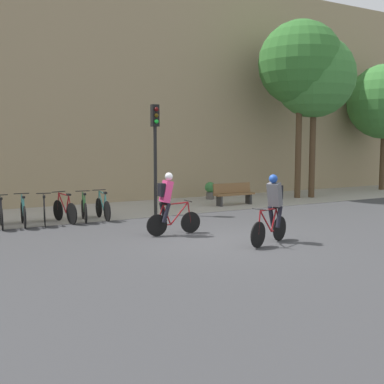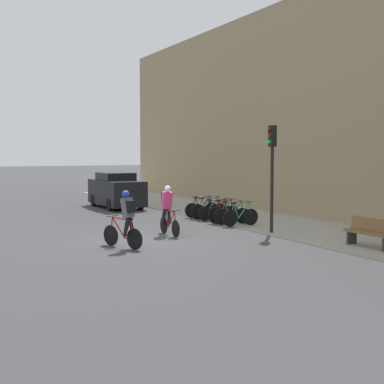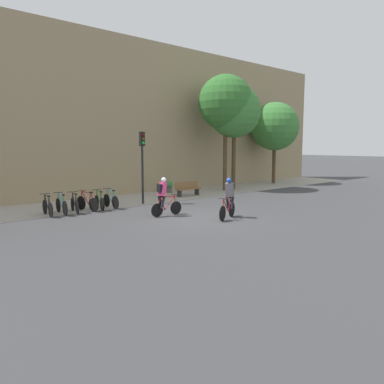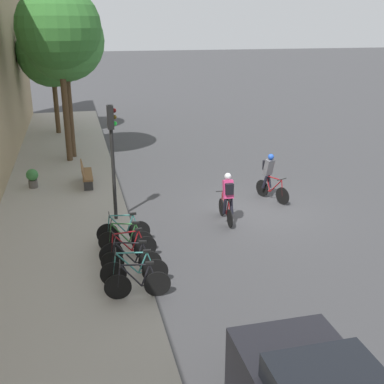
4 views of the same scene
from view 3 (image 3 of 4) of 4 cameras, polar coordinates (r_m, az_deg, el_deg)
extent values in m
plane|color=#3D3D3F|center=(16.31, 0.93, -4.02)|extent=(200.00, 200.00, 0.00)
cube|color=#A39E93|center=(21.72, -11.07, -1.34)|extent=(44.00, 4.50, 0.01)
cube|color=#9E8966|center=(23.81, -14.50, 11.32)|extent=(44.00, 0.60, 9.97)
cylinder|color=black|center=(17.20, -2.47, -2.42)|extent=(0.61, 0.05, 0.61)
cylinder|color=black|center=(16.60, -5.34, -2.79)|extent=(0.61, 0.05, 0.61)
cylinder|color=maroon|center=(16.94, -3.43, -1.60)|extent=(0.57, 0.06, 0.62)
cylinder|color=maroon|center=(16.73, -4.50, -1.78)|extent=(0.27, 0.05, 0.58)
cylinder|color=maroon|center=(16.84, -3.75, -0.69)|extent=(0.77, 0.07, 0.07)
cylinder|color=maroon|center=(16.72, -4.75, -2.74)|extent=(0.42, 0.05, 0.05)
cylinder|color=maroon|center=(16.61, -5.09, -1.82)|extent=(0.22, 0.04, 0.56)
cylinder|color=maroon|center=(17.13, -2.58, -1.48)|extent=(0.12, 0.04, 0.59)
cylinder|color=black|center=(17.05, -2.70, -0.39)|extent=(0.04, 0.46, 0.03)
cube|color=black|center=(16.62, -4.83, -0.72)|extent=(0.20, 0.09, 0.06)
cube|color=#DB3875|center=(16.63, -4.56, 0.44)|extent=(0.33, 0.33, 0.63)
sphere|color=silver|center=(16.63, -4.35, 1.86)|extent=(0.23, 0.23, 0.22)
cylinder|color=black|center=(16.59, -4.47, -1.58)|extent=(0.28, 0.12, 0.56)
cylinder|color=black|center=(16.77, -4.90, -1.49)|extent=(0.24, 0.12, 0.56)
cube|color=black|center=(16.55, -4.96, 0.58)|extent=(0.15, 0.26, 0.36)
cylinder|color=black|center=(15.70, 4.67, -3.28)|extent=(0.61, 0.27, 0.65)
cylinder|color=black|center=(16.69, 6.09, -2.67)|extent=(0.61, 0.27, 0.65)
cylinder|color=maroon|center=(15.99, 5.18, -2.07)|extent=(0.56, 0.25, 0.62)
cylinder|color=maroon|center=(16.36, 5.70, -1.92)|extent=(0.27, 0.14, 0.58)
cylinder|color=maroon|center=(16.06, 5.35, -1.01)|extent=(0.76, 0.33, 0.07)
cylinder|color=maroon|center=(16.49, 5.82, -2.82)|extent=(0.41, 0.19, 0.05)
cylinder|color=maroon|center=(16.55, 5.98, -1.79)|extent=(0.22, 0.11, 0.56)
cylinder|color=maroon|center=(15.69, 4.74, -2.21)|extent=(0.13, 0.08, 0.59)
cylinder|color=black|center=(15.68, 4.81, -1.00)|extent=(0.20, 0.44, 0.03)
cube|color=black|center=(16.42, 5.87, -0.75)|extent=(0.22, 0.15, 0.06)
cube|color=#5B5B60|center=(16.29, 5.76, 0.36)|extent=(0.42, 0.42, 0.63)
sphere|color=#1E47AD|center=(16.17, 5.67, 1.77)|extent=(0.29, 0.29, 0.22)
cylinder|color=black|center=(16.45, 5.44, -1.59)|extent=(0.30, 0.20, 0.56)
cylinder|color=black|center=(16.37, 6.15, -1.64)|extent=(0.26, 0.19, 0.56)
cube|color=black|center=(16.41, 5.94, 0.58)|extent=(0.23, 0.29, 0.36)
cylinder|color=black|center=(18.50, -21.53, -2.15)|extent=(0.09, 0.66, 0.66)
cylinder|color=black|center=(17.59, -20.74, -2.57)|extent=(0.09, 0.66, 0.66)
cylinder|color=black|center=(18.15, -21.31, -1.41)|extent=(0.09, 0.53, 0.62)
cylinder|color=black|center=(17.81, -21.01, -1.60)|extent=(0.06, 0.25, 0.58)
cylinder|color=black|center=(18.01, -21.26, -0.56)|extent=(0.10, 0.71, 0.07)
cylinder|color=black|center=(17.77, -20.90, -2.51)|extent=(0.07, 0.38, 0.05)
cylinder|color=black|center=(17.63, -20.85, -1.65)|extent=(0.05, 0.20, 0.56)
cylinder|color=black|center=(18.42, -21.54, -1.27)|extent=(0.05, 0.11, 0.58)
cylinder|color=black|center=(18.34, -21.56, -0.27)|extent=(0.46, 0.07, 0.03)
cube|color=black|center=(17.67, -20.97, -0.60)|extent=(0.10, 0.21, 0.06)
cylinder|color=black|center=(18.77, -19.72, -1.92)|extent=(0.10, 0.68, 0.68)
cylinder|color=black|center=(17.76, -18.78, -2.37)|extent=(0.10, 0.68, 0.68)
cylinder|color=teal|center=(18.38, -19.45, -1.20)|extent=(0.10, 0.58, 0.62)
cylinder|color=teal|center=(18.01, -19.10, -1.40)|extent=(0.07, 0.27, 0.58)
cylinder|color=teal|center=(18.23, -19.38, -0.36)|extent=(0.12, 0.78, 0.07)
cylinder|color=teal|center=(17.96, -18.98, -2.30)|extent=(0.07, 0.43, 0.05)
cylinder|color=teal|center=(17.81, -18.91, -1.46)|extent=(0.05, 0.22, 0.56)
cylinder|color=teal|center=(18.68, -19.72, -1.06)|extent=(0.05, 0.12, 0.59)
cylinder|color=black|center=(18.60, -19.73, -0.07)|extent=(0.46, 0.07, 0.03)
cube|color=black|center=(17.86, -19.04, -0.42)|extent=(0.10, 0.21, 0.06)
cylinder|color=black|center=(18.99, -17.76, -1.81)|extent=(0.16, 0.62, 0.63)
cylinder|color=black|center=(18.03, -17.09, -2.25)|extent=(0.16, 0.62, 0.63)
cylinder|color=black|center=(18.62, -17.57, -1.10)|extent=(0.15, 0.55, 0.62)
cylinder|color=black|center=(18.27, -17.33, -1.29)|extent=(0.09, 0.26, 0.58)
cylinder|color=black|center=(18.48, -17.53, -0.28)|extent=(0.18, 0.73, 0.07)
cylinder|color=black|center=(18.22, -17.23, -2.19)|extent=(0.11, 0.40, 0.05)
cylinder|color=black|center=(18.07, -17.19, -1.35)|extent=(0.07, 0.21, 0.56)
cylinder|color=black|center=(18.91, -17.77, -0.96)|extent=(0.06, 0.12, 0.58)
cylinder|color=black|center=(18.83, -17.78, 0.02)|extent=(0.46, 0.12, 0.03)
cube|color=black|center=(18.12, -17.29, -0.33)|extent=(0.12, 0.21, 0.06)
cylinder|color=black|center=(19.16, -16.53, -1.61)|extent=(0.16, 0.67, 0.68)
cylinder|color=black|center=(18.37, -14.74, -1.92)|extent=(0.16, 0.67, 0.68)
cylinder|color=maroon|center=(18.85, -15.97, -0.87)|extent=(0.14, 0.54, 0.62)
cylinder|color=maroon|center=(18.56, -15.30, -1.01)|extent=(0.09, 0.26, 0.58)
cylinder|color=maroon|center=(18.73, -15.80, -0.04)|extent=(0.18, 0.73, 0.07)
cylinder|color=maroon|center=(18.53, -15.11, -1.88)|extent=(0.11, 0.40, 0.05)
cylinder|color=maroon|center=(18.40, -14.93, -1.04)|extent=(0.07, 0.21, 0.56)
cylinder|color=maroon|center=(19.09, -16.50, -0.76)|extent=(0.06, 0.12, 0.58)
cylinder|color=black|center=(19.02, -16.46, 0.21)|extent=(0.46, 0.11, 0.03)
cube|color=black|center=(18.43, -15.13, -0.05)|extent=(0.12, 0.21, 0.06)
cylinder|color=black|center=(19.50, -14.32, -1.43)|extent=(0.16, 0.65, 0.65)
cylinder|color=black|center=(18.59, -13.52, -1.82)|extent=(0.16, 0.65, 0.65)
cylinder|color=#2D6B33|center=(19.15, -14.08, -0.73)|extent=(0.14, 0.52, 0.62)
cylinder|color=#2D6B33|center=(18.81, -13.78, -0.90)|extent=(0.09, 0.25, 0.58)
cylinder|color=#2D6B33|center=(19.01, -14.02, 0.08)|extent=(0.17, 0.70, 0.07)
cylinder|color=#2D6B33|center=(18.77, -13.68, -1.76)|extent=(0.10, 0.38, 0.05)
cylinder|color=#2D6B33|center=(18.63, -13.62, -0.95)|extent=(0.07, 0.20, 0.56)
cylinder|color=#2D6B33|center=(19.42, -14.32, -0.60)|extent=(0.06, 0.12, 0.58)
cylinder|color=black|center=(19.34, -14.32, 0.35)|extent=(0.46, 0.12, 0.03)
cube|color=black|center=(18.67, -13.72, 0.04)|extent=(0.12, 0.21, 0.06)
cylinder|color=black|center=(19.76, -12.88, -1.26)|extent=(0.06, 0.67, 0.67)
cylinder|color=black|center=(18.92, -11.60, -1.59)|extent=(0.06, 0.67, 0.67)
cylinder|color=teal|center=(19.43, -12.48, -0.55)|extent=(0.06, 0.53, 0.62)
cylinder|color=teal|center=(19.12, -12.00, -0.70)|extent=(0.05, 0.25, 0.58)
cylinder|color=teal|center=(19.30, -12.36, 0.25)|extent=(0.06, 0.71, 0.07)
cylinder|color=teal|center=(19.09, -11.86, -1.55)|extent=(0.04, 0.38, 0.05)
cylinder|color=teal|center=(18.95, -11.74, -0.74)|extent=(0.04, 0.20, 0.56)
cylinder|color=teal|center=(19.69, -12.85, -0.44)|extent=(0.04, 0.11, 0.58)
cylinder|color=black|center=(19.61, -12.83, 0.51)|extent=(0.46, 0.04, 0.03)
cube|color=black|center=(18.99, -11.88, 0.23)|extent=(0.09, 0.20, 0.06)
cylinder|color=black|center=(20.24, -7.56, 3.61)|extent=(0.12, 0.12, 3.87)
cube|color=black|center=(20.20, -7.64, 8.02)|extent=(0.26, 0.20, 0.76)
sphere|color=#590C0C|center=(20.10, -7.45, 8.62)|extent=(0.15, 0.15, 0.15)
sphere|color=#4C380A|center=(20.10, -7.44, 8.03)|extent=(0.15, 0.15, 0.15)
sphere|color=green|center=(20.10, -7.43, 7.43)|extent=(0.15, 0.15, 0.15)
cube|color=brown|center=(23.35, -0.56, 0.48)|extent=(1.80, 0.40, 0.08)
cube|color=brown|center=(23.46, -0.85, 1.10)|extent=(1.80, 0.12, 0.40)
cube|color=#2D2D2D|center=(22.92, -1.93, -0.22)|extent=(0.08, 0.36, 0.45)
cube|color=#2D2D2D|center=(23.84, 0.75, 0.07)|extent=(0.08, 0.36, 0.45)
cylinder|color=#4C3823|center=(26.46, 5.06, 5.54)|extent=(0.28, 0.28, 4.86)
sphere|color=#33702D|center=(26.61, 5.14, 13.45)|extent=(3.79, 3.79, 3.79)
cylinder|color=#4C3823|center=(26.85, 6.35, 4.97)|extent=(0.28, 0.28, 4.33)
sphere|color=#3D7F38|center=(26.93, 6.46, 12.16)|extent=(3.72, 3.72, 3.72)
cylinder|color=#4C3823|center=(31.87, 12.37, 4.36)|extent=(0.28, 0.28, 3.42)
sphere|color=#3D7F38|center=(31.87, 12.51, 9.73)|extent=(3.93, 3.93, 3.93)
cylinder|color=#56514C|center=(25.16, -3.48, 0.28)|extent=(0.36, 0.36, 0.32)
sphere|color=#387A3D|center=(25.11, -3.48, 1.14)|extent=(0.48, 0.48, 0.48)
camera|label=1|loc=(4.30, 28.47, -1.23)|focal=45.00mm
camera|label=2|loc=(27.37, 37.82, 5.11)|focal=50.00mm
camera|label=4|loc=(18.69, -55.55, 13.97)|focal=45.00mm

